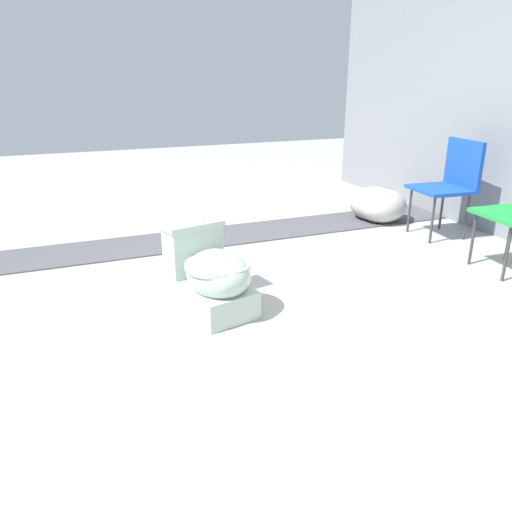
{
  "coord_description": "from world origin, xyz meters",
  "views": [
    {
      "loc": [
        2.75,
        -0.93,
        1.37
      ],
      "look_at": [
        0.06,
        0.15,
        0.3
      ],
      "focal_mm": 35.0,
      "sensor_mm": 36.0,
      "label": 1
    }
  ],
  "objects_px": {
    "boulder_near": "(374,203)",
    "toilet": "(210,275)",
    "folding_chair_left": "(452,178)",
    "boulder_far": "(382,206)"
  },
  "relations": [
    {
      "from": "toilet",
      "to": "folding_chair_left",
      "type": "height_order",
      "value": "folding_chair_left"
    },
    {
      "from": "boulder_near",
      "to": "toilet",
      "type": "bearing_deg",
      "value": -57.85
    },
    {
      "from": "toilet",
      "to": "folding_chair_left",
      "type": "distance_m",
      "value": 2.49
    },
    {
      "from": "toilet",
      "to": "boulder_near",
      "type": "distance_m",
      "value": 2.45
    },
    {
      "from": "boulder_near",
      "to": "boulder_far",
      "type": "distance_m",
      "value": 0.1
    },
    {
      "from": "boulder_far",
      "to": "boulder_near",
      "type": "bearing_deg",
      "value": -168.7
    },
    {
      "from": "folding_chair_left",
      "to": "boulder_far",
      "type": "bearing_deg",
      "value": -56.92
    },
    {
      "from": "folding_chair_left",
      "to": "boulder_far",
      "type": "height_order",
      "value": "folding_chair_left"
    },
    {
      "from": "toilet",
      "to": "folding_chair_left",
      "type": "bearing_deg",
      "value": 92.77
    },
    {
      "from": "toilet",
      "to": "boulder_near",
      "type": "xyz_separation_m",
      "value": [
        -1.3,
        2.07,
        -0.06
      ]
    }
  ]
}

